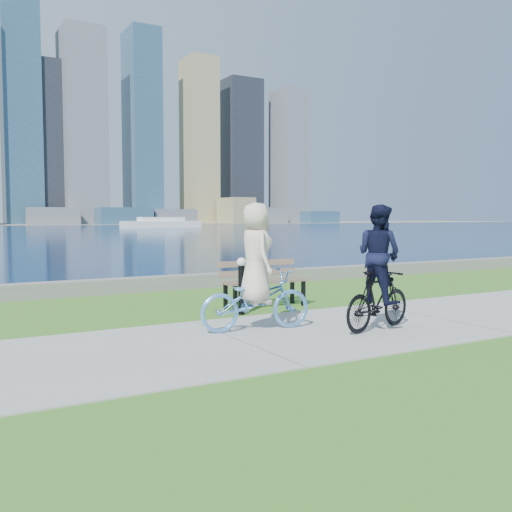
{
  "coord_description": "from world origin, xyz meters",
  "views": [
    {
      "loc": [
        -7.9,
        -7.4,
        1.86
      ],
      "look_at": [
        -2.54,
        2.06,
        1.1
      ],
      "focal_mm": 40.0,
      "sensor_mm": 36.0,
      "label": 1
    }
  ],
  "objects_px": {
    "park_bench": "(263,279)",
    "cyclist_man": "(378,277)",
    "cyclist_woman": "(256,283)",
    "bollard_lamp": "(241,282)"
  },
  "relations": [
    {
      "from": "park_bench",
      "to": "cyclist_man",
      "type": "xyz_separation_m",
      "value": [
        0.38,
        -3.07,
        0.29
      ]
    },
    {
      "from": "cyclist_man",
      "to": "bollard_lamp",
      "type": "bearing_deg",
      "value": 13.27
    },
    {
      "from": "bollard_lamp",
      "to": "cyclist_woman",
      "type": "bearing_deg",
      "value": -109.78
    },
    {
      "from": "park_bench",
      "to": "cyclist_man",
      "type": "height_order",
      "value": "cyclist_man"
    },
    {
      "from": "bollard_lamp",
      "to": "cyclist_woman",
      "type": "xyz_separation_m",
      "value": [
        -0.54,
        -1.5,
        0.16
      ]
    },
    {
      "from": "park_bench",
      "to": "bollard_lamp",
      "type": "height_order",
      "value": "bollard_lamp"
    },
    {
      "from": "park_bench",
      "to": "bollard_lamp",
      "type": "bearing_deg",
      "value": -143.83
    },
    {
      "from": "cyclist_woman",
      "to": "cyclist_man",
      "type": "height_order",
      "value": "cyclist_woman"
    },
    {
      "from": "park_bench",
      "to": "cyclist_man",
      "type": "relative_size",
      "value": 0.91
    },
    {
      "from": "park_bench",
      "to": "cyclist_woman",
      "type": "relative_size",
      "value": 0.9
    }
  ]
}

